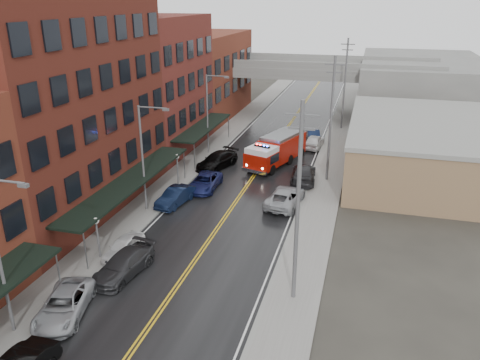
# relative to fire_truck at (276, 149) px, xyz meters

# --- Properties ---
(road) EXTENTS (11.00, 160.00, 0.02)m
(road) POSITION_rel_fire_truck_xyz_m (-1.44, -8.31, -1.71)
(road) COLOR black
(road) RESTS_ON ground
(sidewalk_left) EXTENTS (3.00, 160.00, 0.15)m
(sidewalk_left) POSITION_rel_fire_truck_xyz_m (-8.74, -8.31, -1.64)
(sidewalk_left) COLOR slate
(sidewalk_left) RESTS_ON ground
(sidewalk_right) EXTENTS (3.00, 160.00, 0.15)m
(sidewalk_right) POSITION_rel_fire_truck_xyz_m (5.86, -8.31, -1.64)
(sidewalk_right) COLOR slate
(sidewalk_right) RESTS_ON ground
(curb_left) EXTENTS (0.30, 160.00, 0.15)m
(curb_left) POSITION_rel_fire_truck_xyz_m (-7.09, -8.31, -1.64)
(curb_left) COLOR gray
(curb_left) RESTS_ON ground
(curb_right) EXTENTS (0.30, 160.00, 0.15)m
(curb_right) POSITION_rel_fire_truck_xyz_m (4.21, -8.31, -1.64)
(curb_right) COLOR gray
(curb_right) RESTS_ON ground
(brick_building_b) EXTENTS (9.00, 20.00, 18.00)m
(brick_building_b) POSITION_rel_fire_truck_xyz_m (-14.74, -15.31, 7.28)
(brick_building_b) COLOR #521B15
(brick_building_b) RESTS_ON ground
(brick_building_c) EXTENTS (9.00, 15.00, 15.00)m
(brick_building_c) POSITION_rel_fire_truck_xyz_m (-14.74, 2.19, 5.78)
(brick_building_c) COLOR maroon
(brick_building_c) RESTS_ON ground
(brick_building_far) EXTENTS (9.00, 20.00, 12.00)m
(brick_building_far) POSITION_rel_fire_truck_xyz_m (-14.74, 19.69, 4.28)
(brick_building_far) COLOR maroon
(brick_building_far) RESTS_ON ground
(tan_building) EXTENTS (14.00, 22.00, 5.00)m
(tan_building) POSITION_rel_fire_truck_xyz_m (14.56, 1.69, 0.78)
(tan_building) COLOR #8E714C
(tan_building) RESTS_ON ground
(right_far_block) EXTENTS (18.00, 30.00, 8.00)m
(right_far_block) POSITION_rel_fire_truck_xyz_m (16.56, 31.69, 2.28)
(right_far_block) COLOR slate
(right_far_block) RESTS_ON ground
(awning_1) EXTENTS (2.60, 18.00, 3.09)m
(awning_1) POSITION_rel_fire_truck_xyz_m (-8.93, -15.31, 1.27)
(awning_1) COLOR black
(awning_1) RESTS_ON ground
(awning_2) EXTENTS (2.60, 13.00, 3.09)m
(awning_2) POSITION_rel_fire_truck_xyz_m (-8.93, 2.19, 1.27)
(awning_2) COLOR black
(awning_2) RESTS_ON ground
(globe_lamp_1) EXTENTS (0.44, 0.44, 3.12)m
(globe_lamp_1) POSITION_rel_fire_truck_xyz_m (-7.84, -22.31, 0.59)
(globe_lamp_1) COLOR #59595B
(globe_lamp_1) RESTS_ON ground
(globe_lamp_2) EXTENTS (0.44, 0.44, 3.12)m
(globe_lamp_2) POSITION_rel_fire_truck_xyz_m (-7.84, -8.31, 0.59)
(globe_lamp_2) COLOR #59595B
(globe_lamp_2) RESTS_ON ground
(street_lamp_0) EXTENTS (2.64, 0.22, 9.00)m
(street_lamp_0) POSITION_rel_fire_truck_xyz_m (-7.99, -30.31, 3.47)
(street_lamp_0) COLOR #59595B
(street_lamp_0) RESTS_ON ground
(street_lamp_1) EXTENTS (2.64, 0.22, 9.00)m
(street_lamp_1) POSITION_rel_fire_truck_xyz_m (-7.99, -14.31, 3.47)
(street_lamp_1) COLOR #59595B
(street_lamp_1) RESTS_ON ground
(street_lamp_2) EXTENTS (2.64, 0.22, 9.00)m
(street_lamp_2) POSITION_rel_fire_truck_xyz_m (-7.99, 1.69, 3.47)
(street_lamp_2) COLOR #59595B
(street_lamp_2) RESTS_ON ground
(utility_pole_0) EXTENTS (1.80, 0.24, 12.00)m
(utility_pole_0) POSITION_rel_fire_truck_xyz_m (5.76, -23.31, 4.59)
(utility_pole_0) COLOR #59595B
(utility_pole_0) RESTS_ON ground
(utility_pole_1) EXTENTS (1.80, 0.24, 12.00)m
(utility_pole_1) POSITION_rel_fire_truck_xyz_m (5.76, -3.31, 4.59)
(utility_pole_1) COLOR #59595B
(utility_pole_1) RESTS_ON ground
(utility_pole_2) EXTENTS (1.80, 0.24, 12.00)m
(utility_pole_2) POSITION_rel_fire_truck_xyz_m (5.76, 16.69, 4.59)
(utility_pole_2) COLOR #59595B
(utility_pole_2) RESTS_ON ground
(overpass) EXTENTS (40.00, 10.00, 7.50)m
(overpass) POSITION_rel_fire_truck_xyz_m (-1.44, 23.69, 4.27)
(overpass) COLOR slate
(overpass) RESTS_ON ground
(fire_truck) EXTENTS (5.50, 9.11, 3.17)m
(fire_truck) POSITION_rel_fire_truck_xyz_m (0.00, 0.00, 0.00)
(fire_truck) COLOR #941106
(fire_truck) RESTS_ON ground
(parked_car_left_2) EXTENTS (3.52, 5.47, 1.40)m
(parked_car_left_2) POSITION_rel_fire_truck_xyz_m (-6.44, -28.33, -1.02)
(parked_car_left_2) COLOR #999CA0
(parked_car_left_2) RESTS_ON ground
(parked_car_left_3) EXTENTS (2.74, 5.32, 1.47)m
(parked_car_left_3) POSITION_rel_fire_truck_xyz_m (-5.25, -23.64, -0.98)
(parked_car_left_3) COLOR #29292B
(parked_car_left_3) RESTS_ON ground
(parked_car_left_4) EXTENTS (1.81, 4.03, 1.34)m
(parked_car_left_4) POSITION_rel_fire_truck_xyz_m (-6.44, -21.51, -1.05)
(parked_car_left_4) COLOR white
(parked_car_left_4) RESTS_ON ground
(parked_car_left_5) EXTENTS (2.33, 4.70, 1.48)m
(parked_car_left_5) POSITION_rel_fire_truck_xyz_m (-6.34, -12.50, -0.98)
(parked_car_left_5) COLOR black
(parked_car_left_5) RESTS_ON ground
(parked_car_left_6) EXTENTS (2.45, 5.09, 1.40)m
(parked_car_left_6) POSITION_rel_fire_truck_xyz_m (-5.04, -8.50, -1.02)
(parked_car_left_6) COLOR #141A4D
(parked_car_left_6) RESTS_ON ground
(parked_car_left_7) EXTENTS (3.84, 5.99, 1.62)m
(parked_car_left_7) POSITION_rel_fire_truck_xyz_m (-5.76, -2.64, -0.91)
(parked_car_left_7) COLOR black
(parked_car_left_7) RESTS_ON ground
(parked_car_right_0) EXTENTS (3.20, 5.76, 1.52)m
(parked_car_right_0) POSITION_rel_fire_truck_xyz_m (2.86, -10.11, -0.96)
(parked_car_right_0) COLOR #989A9F
(parked_car_right_0) RESTS_ON ground
(parked_car_right_1) EXTENTS (2.82, 5.86, 1.65)m
(parked_car_right_1) POSITION_rel_fire_truck_xyz_m (3.56, -4.11, -0.89)
(parked_car_right_1) COLOR #252527
(parked_car_right_1) RESTS_ON ground
(parked_car_right_2) EXTENTS (2.24, 4.73, 1.56)m
(parked_car_right_2) POSITION_rel_fire_truck_xyz_m (3.25, 7.21, -0.94)
(parked_car_right_2) COLOR silver
(parked_car_right_2) RESTS_ON ground
(parked_car_right_3) EXTENTS (2.26, 4.36, 1.37)m
(parked_car_right_3) POSITION_rel_fire_truck_xyz_m (2.65, 10.68, -1.03)
(parked_car_right_3) COLOR #0E1934
(parked_car_right_3) RESTS_ON ground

